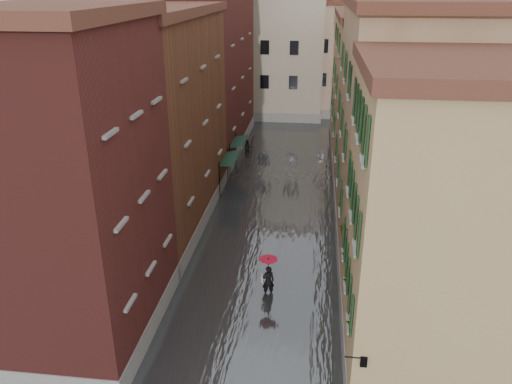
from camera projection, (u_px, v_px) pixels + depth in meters
The scene contains 16 objects.
ground at pixel (253, 314), 23.08m from camera, with size 120.00×120.00×0.00m, color #5B5B5E.
floodwater at pixel (276, 200), 34.93m from camera, with size 10.00×60.00×0.20m, color #44484B.
building_left_near at pixel (69, 195), 19.50m from camera, with size 6.00×8.00×13.00m, color maroon.
building_left_mid at pixel (155, 126), 29.66m from camera, with size 6.00×14.00×12.50m, color brown.
building_left_far at pixel (207, 72), 43.08m from camera, with size 6.00×16.00×14.00m, color maroon.
building_right_near at pixel (435, 232), 18.24m from camera, with size 6.00×8.00×11.50m, color tan.
building_right_mid at pixel (396, 130), 28.01m from camera, with size 6.00×14.00×13.00m, color tan.
building_right_far at pixel (371, 90), 42.02m from camera, with size 6.00×16.00×11.50m, color tan.
building_end_cream at pixel (269, 56), 55.64m from camera, with size 12.00×9.00×13.00m, color #B2A88D.
building_end_pink at pixel (349, 60), 56.66m from camera, with size 10.00×9.00×12.00m, color tan.
awning_near at pixel (230, 159), 35.65m from camera, with size 1.09×3.34×2.80m.
awning_far at pixel (239, 142), 39.42m from camera, with size 1.09×3.11×2.80m.
wall_lantern at pixel (363, 361), 15.95m from camera, with size 0.71×0.22×0.35m.
window_planters at pixel (348, 248), 21.68m from camera, with size 0.59×10.79×0.84m.
pedestrian_main at pixel (268, 274), 23.94m from camera, with size 0.92×0.92×2.06m.
pedestrian_far at pixel (248, 148), 43.73m from camera, with size 0.71×0.55×1.46m, color black.
Camera 1 is at (2.45, -18.91, 14.18)m, focal length 35.00 mm.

